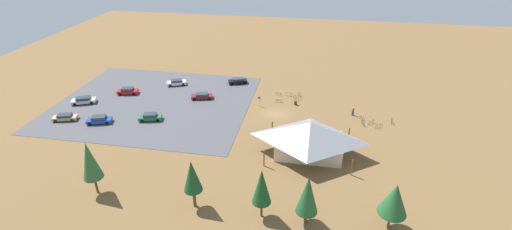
% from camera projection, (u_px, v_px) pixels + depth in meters
% --- Properties ---
extents(ground, '(160.00, 160.00, 0.00)m').
position_uv_depth(ground, '(275.00, 114.00, 71.01)').
color(ground, brown).
rests_on(ground, ground).
extents(parking_lot_asphalt, '(39.39, 33.51, 0.05)m').
position_uv_depth(parking_lot_asphalt, '(155.00, 102.00, 75.53)').
color(parking_lot_asphalt, '#4C4C51').
rests_on(parking_lot_asphalt, ground).
extents(bike_pavilion, '(13.60, 9.79, 5.70)m').
position_uv_depth(bike_pavilion, '(309.00, 136.00, 57.46)').
color(bike_pavilion, beige).
rests_on(bike_pavilion, ground).
extents(trash_bin, '(0.60, 0.60, 0.90)m').
position_uv_depth(trash_bin, '(295.00, 103.00, 74.34)').
color(trash_bin, brown).
rests_on(trash_bin, ground).
extents(lot_sign, '(0.56, 0.08, 2.20)m').
position_uv_depth(lot_sign, '(259.00, 100.00, 73.28)').
color(lot_sign, '#99999E').
rests_on(lot_sign, ground).
extents(pine_far_west, '(2.62, 2.62, 8.18)m').
position_uv_depth(pine_far_west, '(90.00, 161.00, 47.97)').
color(pine_far_west, brown).
rests_on(pine_far_west, ground).
extents(pine_west, '(2.43, 2.43, 7.24)m').
position_uv_depth(pine_west, '(192.00, 176.00, 45.79)').
color(pine_west, brown).
rests_on(pine_west, ground).
extents(pine_mideast, '(3.48, 3.48, 6.71)m').
position_uv_depth(pine_mideast, '(394.00, 199.00, 42.52)').
color(pine_mideast, brown).
rests_on(pine_mideast, ground).
extents(pine_far_east, '(2.42, 2.42, 7.32)m').
position_uv_depth(pine_far_east, '(262.00, 186.00, 44.20)').
color(pine_far_east, brown).
rests_on(pine_far_east, ground).
extents(pine_east, '(2.74, 2.74, 7.06)m').
position_uv_depth(pine_east, '(308.00, 195.00, 43.43)').
color(pine_east, brown).
rests_on(pine_east, ground).
extents(bicycle_orange_trailside, '(1.19, 1.34, 0.83)m').
position_uv_depth(bicycle_orange_trailside, '(371.00, 122.00, 67.31)').
color(bicycle_orange_trailside, black).
rests_on(bicycle_orange_trailside, ground).
extents(bicycle_purple_lone_east, '(1.02, 1.46, 0.79)m').
position_uv_depth(bicycle_purple_lone_east, '(362.00, 118.00, 68.67)').
color(bicycle_purple_lone_east, black).
rests_on(bicycle_purple_lone_east, ground).
extents(bicycle_green_yard_front, '(1.51, 0.84, 0.74)m').
position_uv_depth(bicycle_green_yard_front, '(279.00, 94.00, 78.17)').
color(bicycle_green_yard_front, black).
rests_on(bicycle_green_yard_front, ground).
extents(bicycle_red_near_sign, '(1.56, 0.85, 0.85)m').
position_uv_depth(bicycle_red_near_sign, '(297.00, 98.00, 76.59)').
color(bicycle_red_near_sign, black).
rests_on(bicycle_red_near_sign, ground).
extents(bicycle_black_back_row, '(1.63, 0.48, 0.80)m').
position_uv_depth(bicycle_black_back_row, '(279.00, 101.00, 75.32)').
color(bicycle_black_back_row, black).
rests_on(bicycle_black_back_row, ground).
extents(bicycle_teal_mid_cluster, '(0.48, 1.72, 0.92)m').
position_uv_depth(bicycle_teal_mid_cluster, '(392.00, 121.00, 67.52)').
color(bicycle_teal_mid_cluster, black).
rests_on(bicycle_teal_mid_cluster, ground).
extents(bicycle_yellow_front_row, '(1.02, 1.37, 0.83)m').
position_uv_depth(bicycle_yellow_front_row, '(299.00, 95.00, 77.97)').
color(bicycle_yellow_front_row, black).
rests_on(bicycle_yellow_front_row, ground).
extents(bicycle_silver_edge_north, '(1.44, 0.89, 0.83)m').
position_uv_depth(bicycle_silver_edge_north, '(379.00, 126.00, 66.05)').
color(bicycle_silver_edge_north, black).
rests_on(bicycle_silver_edge_north, ground).
extents(bicycle_blue_edge_south, '(0.59, 1.61, 0.79)m').
position_uv_depth(bicycle_blue_edge_south, '(363.00, 123.00, 66.91)').
color(bicycle_blue_edge_south, black).
rests_on(bicycle_blue_edge_south, ground).
extents(bicycle_white_yard_left, '(1.73, 0.52, 0.87)m').
position_uv_depth(bicycle_white_yard_left, '(289.00, 95.00, 77.98)').
color(bicycle_white_yard_left, black).
rests_on(bicycle_white_yard_left, ground).
extents(car_red_end_stall, '(4.60, 2.66, 1.42)m').
position_uv_depth(car_red_end_stall, '(128.00, 91.00, 78.81)').
color(car_red_end_stall, red).
rests_on(car_red_end_stall, parking_lot_asphalt).
extents(car_white_mid_lot, '(4.61, 3.26, 1.30)m').
position_uv_depth(car_white_mid_lot, '(177.00, 82.00, 83.07)').
color(car_white_mid_lot, white).
rests_on(car_white_mid_lot, parking_lot_asphalt).
extents(car_blue_inner_stall, '(4.74, 3.04, 1.40)m').
position_uv_depth(car_blue_inner_stall, '(99.00, 120.00, 67.45)').
color(car_blue_inner_stall, '#1E42B2').
rests_on(car_blue_inner_stall, parking_lot_asphalt).
extents(car_green_second_row, '(4.50, 2.70, 1.38)m').
position_uv_depth(car_green_second_row, '(150.00, 117.00, 68.38)').
color(car_green_second_row, '#1E6B3D').
rests_on(car_green_second_row, parking_lot_asphalt).
extents(car_tan_near_entry, '(4.69, 2.87, 1.23)m').
position_uv_depth(car_tan_near_entry, '(65.00, 117.00, 68.44)').
color(car_tan_near_entry, tan).
rests_on(car_tan_near_entry, parking_lot_asphalt).
extents(car_black_far_end, '(4.61, 3.13, 1.30)m').
position_uv_depth(car_black_far_end, '(238.00, 81.00, 83.83)').
color(car_black_far_end, black).
rests_on(car_black_far_end, parking_lot_asphalt).
extents(car_silver_front_row, '(5.10, 3.56, 1.41)m').
position_uv_depth(car_silver_front_row, '(84.00, 100.00, 74.71)').
color(car_silver_front_row, '#BCBCC1').
rests_on(car_silver_front_row, parking_lot_asphalt).
extents(car_maroon_back_corner, '(4.75, 2.91, 1.23)m').
position_uv_depth(car_maroon_back_corner, '(202.00, 96.00, 76.73)').
color(car_maroon_back_corner, maroon).
rests_on(car_maroon_back_corner, parking_lot_asphalt).
extents(visitor_crossing_yard, '(0.40, 0.38, 1.71)m').
position_uv_depth(visitor_crossing_yard, '(353.00, 111.00, 70.10)').
color(visitor_crossing_yard, '#2D3347').
rests_on(visitor_crossing_yard, ground).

